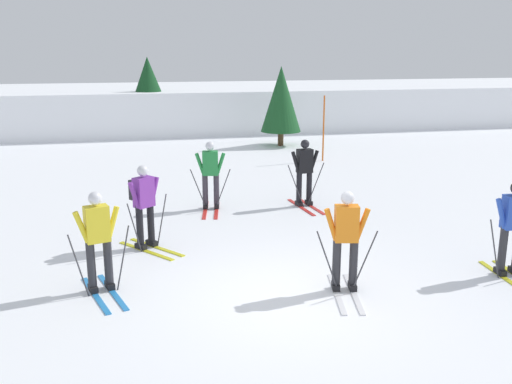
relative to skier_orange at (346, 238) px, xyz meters
The scene contains 10 objects.
ground_plane 1.33m from the skier_orange, behind, with size 120.00×120.00×0.00m, color white.
far_snow_ridge 20.85m from the skier_orange, 92.65° to the left, with size 80.00×7.57×1.99m, color white.
skier_orange is the anchor object (origin of this frame).
skier_yellow 4.05m from the skier_orange, 168.23° to the left, with size 0.97×1.64×1.71m.
skier_purple 4.27m from the skier_orange, 138.44° to the left, with size 1.27×1.49×1.71m.
skier_green 5.61m from the skier_orange, 105.55° to the left, with size 0.99×1.64×1.71m.
skier_black 5.26m from the skier_orange, 80.54° to the left, with size 1.00×1.63×1.71m.
trail_marker_pole 11.27m from the skier_orange, 73.22° to the left, with size 0.05×0.05×2.31m, color #C65614.
conifer_far_left 18.59m from the skier_orange, 97.98° to the left, with size 2.15×2.15×3.54m.
conifer_far_right 14.52m from the skier_orange, 79.69° to the left, with size 1.64×1.64×3.23m.
Camera 1 is at (-2.33, -8.28, 3.95)m, focal length 40.02 mm.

